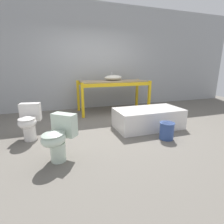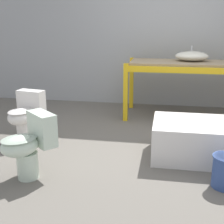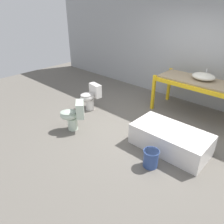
{
  "view_description": "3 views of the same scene",
  "coord_description": "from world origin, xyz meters",
  "px_view_note": "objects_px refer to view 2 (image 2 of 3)",
  "views": [
    {
      "loc": [
        -1.25,
        -3.61,
        1.34
      ],
      "look_at": [
        -0.24,
        -0.66,
        0.51
      ],
      "focal_mm": 28.0,
      "sensor_mm": 36.0,
      "label": 1
    },
    {
      "loc": [
        0.11,
        -3.9,
        1.55
      ],
      "look_at": [
        -0.44,
        -0.78,
        0.63
      ],
      "focal_mm": 50.0,
      "sensor_mm": 36.0,
      "label": 2
    },
    {
      "loc": [
        2.25,
        -3.68,
        2.63
      ],
      "look_at": [
        -0.46,
        -0.74,
        0.54
      ],
      "focal_mm": 35.0,
      "sensor_mm": 36.0,
      "label": 3
    }
  ],
  "objects_px": {
    "bathtub_main": "(216,138)",
    "toilet_far": "(29,144)",
    "sink_basin": "(192,56)",
    "toilet_near": "(25,115)"
  },
  "relations": [
    {
      "from": "bathtub_main",
      "to": "toilet_far",
      "type": "xyz_separation_m",
      "value": [
        -1.93,
        -0.81,
        0.11
      ]
    },
    {
      "from": "sink_basin",
      "to": "bathtub_main",
      "type": "xyz_separation_m",
      "value": [
        0.21,
        -1.74,
        -0.76
      ]
    },
    {
      "from": "toilet_far",
      "to": "bathtub_main",
      "type": "bearing_deg",
      "value": 63.55
    },
    {
      "from": "bathtub_main",
      "to": "toilet_near",
      "type": "height_order",
      "value": "toilet_near"
    },
    {
      "from": "bathtub_main",
      "to": "toilet_near",
      "type": "distance_m",
      "value": 2.42
    },
    {
      "from": "sink_basin",
      "to": "toilet_far",
      "type": "bearing_deg",
      "value": -124.0
    },
    {
      "from": "toilet_far",
      "to": "sink_basin",
      "type": "bearing_deg",
      "value": 96.83
    },
    {
      "from": "toilet_near",
      "to": "toilet_far",
      "type": "relative_size",
      "value": 1.0
    },
    {
      "from": "bathtub_main",
      "to": "toilet_near",
      "type": "relative_size",
      "value": 2.19
    },
    {
      "from": "sink_basin",
      "to": "toilet_far",
      "type": "xyz_separation_m",
      "value": [
        -1.72,
        -2.55,
        -0.64
      ]
    }
  ]
}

